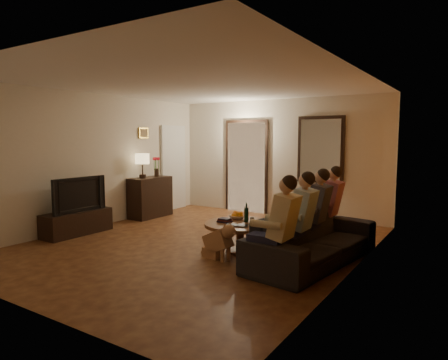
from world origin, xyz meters
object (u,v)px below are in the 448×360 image
Objects in this scene: person_a at (279,232)px; wine_bottle at (246,212)px; tv at (76,194)px; person_c at (314,216)px; tv_stand at (77,223)px; dresser at (150,197)px; bowl at (238,217)px; coffee_table at (240,237)px; laptop at (236,226)px; person_b at (298,223)px; dog at (218,240)px; person_d at (327,210)px; table_lamp at (142,166)px; sofa at (313,239)px.

wine_bottle is at bearing 137.17° from person_a.
tv is 0.90× the size of person_c.
person_c reaches higher than tv_stand.
dresser reaches higher than bowl.
person_c reaches higher than coffee_table.
tv is at bearing -165.75° from person_c.
laptop is (0.05, -0.38, -0.14)m from wine_bottle.
coffee_table is (-1.03, 0.21, -0.38)m from person_b.
dog is 0.50m from coffee_table.
table_lamp is at bearing 179.22° from person_d.
person_c is 3.87× the size of wine_bottle.
person_c is 2.14× the size of dog.
bowl is (-1.21, -0.77, -0.12)m from person_d.
laptop is at bearing -70.35° from coffee_table.
sofa is 2.12× the size of coffee_table.
tv is 4.11m from person_b.
sofa reaches higher than dog.
person_b is 1.00× the size of person_d.
person_d is at bearing 14.42° from sofa.
tv is 3.01m from bowl.
person_a reaches higher than tv.
person_d is 2.14× the size of dog.
wine_bottle is at bearing -16.99° from table_lamp.
person_a is 4.63× the size of bowl.
sofa is 1.32m from bowl.
tv is at bearing -158.15° from person_d.
person_d is (4.08, -0.06, -0.55)m from table_lamp.
person_a and person_b have the same top height.
person_d is (0.00, 1.80, 0.00)m from person_a.
tv_stand is 4.23m from person_c.
person_b reaches higher than sofa.
dresser reaches higher than coffee_table.
sofa is 4.15× the size of dog.
person_c is 1.00× the size of person_d.
person_c is 1.23m from bowl.
table_lamp is at bearing 161.05° from coffee_table.
dog is at bearing 123.88° from sofa.
dog is 2.16× the size of bowl.
wine_bottle is at bearing 13.46° from tv_stand.
tv is at bearing -168.11° from coffee_table.
bowl is at bearing 129.29° from coffee_table.
dresser is at bearing 159.96° from bowl.
laptop is (-0.93, -1.27, -0.14)m from person_d.
person_b is (0.00, 0.60, 0.00)m from person_a.
table_lamp is at bearing 85.22° from sofa.
person_d is 1.48m from coffee_table.
person_a is at bearing -40.35° from bowl.
person_b reaches higher than wine_bottle.
coffee_table is at bearing 141.89° from person_a.
coffee_table is (0.09, 0.49, -0.06)m from dog.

